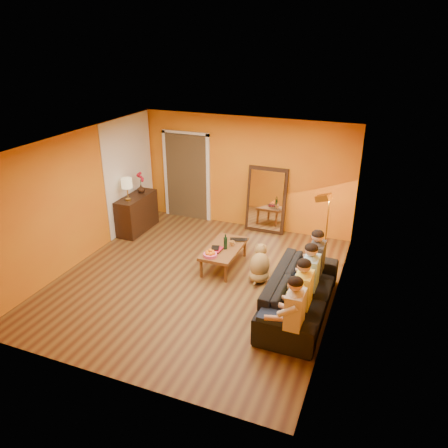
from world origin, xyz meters
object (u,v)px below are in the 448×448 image
at_px(person_far_left, 294,315).
at_px(person_mid_left, 303,295).
at_px(sideboard, 137,213).
at_px(tumbler, 232,243).
at_px(floor_lamp, 327,230).
at_px(person_far_right, 316,263).
at_px(mirror_frame, 266,200).
at_px(coffee_table, 224,257).
at_px(wine_bottle, 225,242).
at_px(dog, 260,263).
at_px(vase, 141,189).
at_px(person_mid_right, 310,278).
at_px(laptop, 239,241).
at_px(table_lamp, 127,189).
at_px(sofa, 300,293).

height_order(person_far_left, person_mid_left, same).
height_order(sideboard, tumbler, sideboard).
xyz_separation_m(sideboard, floor_lamp, (4.34, 0.01, 0.29)).
height_order(person_mid_left, person_far_right, same).
xyz_separation_m(mirror_frame, person_mid_left, (1.58, -3.36, -0.15)).
bearing_deg(person_mid_left, floor_lamp, 90.75).
relative_size(coffee_table, person_mid_left, 1.00).
height_order(sideboard, wine_bottle, sideboard).
bearing_deg(tumbler, dog, -26.37).
xyz_separation_m(coffee_table, person_far_left, (1.85, -1.95, 0.40)).
height_order(coffee_table, vase, vase).
relative_size(floor_lamp, person_mid_right, 1.18).
bearing_deg(laptop, vase, 146.52).
relative_size(dog, person_far_right, 0.57).
bearing_deg(sideboard, vase, 90.00).
relative_size(sideboard, person_mid_left, 0.97).
distance_m(floor_lamp, person_mid_right, 1.74).
xyz_separation_m(sideboard, person_mid_right, (4.37, -1.73, 0.18)).
bearing_deg(vase, person_far_right, -18.12).
bearing_deg(dog, person_far_right, 10.90).
xyz_separation_m(person_far_left, vase, (-4.37, 3.08, 0.34)).
distance_m(mirror_frame, table_lamp, 3.13).
xyz_separation_m(mirror_frame, sofa, (1.45, -2.91, -0.42)).
xyz_separation_m(floor_lamp, person_mid_right, (0.03, -1.74, -0.11)).
height_order(mirror_frame, laptop, mirror_frame).
relative_size(sideboard, vase, 6.18).
distance_m(coffee_table, person_mid_right, 2.08).
xyz_separation_m(sofa, person_mid_right, (0.13, 0.10, 0.27)).
height_order(sofa, person_far_left, person_far_left).
bearing_deg(person_far_right, mirror_frame, 124.96).
distance_m(coffee_table, laptop, 0.45).
relative_size(sofa, dog, 3.37).
distance_m(wine_bottle, tumbler, 0.21).
xyz_separation_m(person_far_right, wine_bottle, (-1.80, 0.25, -0.03)).
distance_m(table_lamp, coffee_table, 2.74).
bearing_deg(mirror_frame, sideboard, -158.84).
xyz_separation_m(table_lamp, dog, (3.33, -0.80, -0.76)).
bearing_deg(tumbler, person_mid_right, -29.40).
xyz_separation_m(table_lamp, coffee_table, (2.52, -0.58, -0.90)).
relative_size(sideboard, floor_lamp, 0.82).
distance_m(coffee_table, person_mid_left, 2.36).
height_order(person_mid_left, person_mid_right, same).
xyz_separation_m(sideboard, vase, (0.00, 0.25, 0.52)).
bearing_deg(sideboard, dog, -18.24).
relative_size(mirror_frame, person_far_right, 1.25).
relative_size(mirror_frame, floor_lamp, 1.06).
xyz_separation_m(mirror_frame, person_far_right, (1.58, -2.26, -0.15)).
height_order(person_mid_left, wine_bottle, person_mid_left).
xyz_separation_m(mirror_frame, wine_bottle, (-0.22, -2.01, -0.18)).
relative_size(dog, tumbler, 6.57).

